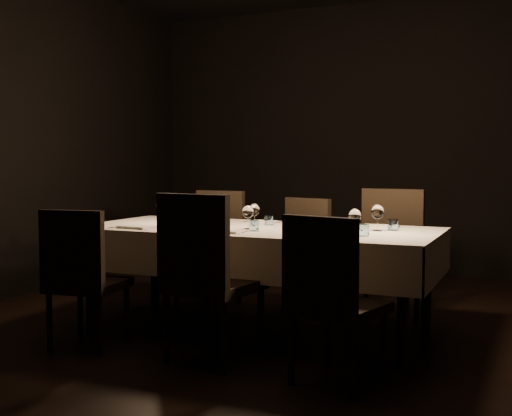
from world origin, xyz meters
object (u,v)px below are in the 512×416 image
at_px(chair_far_center, 299,249).
at_px(chair_near_left, 81,272).
at_px(chair_far_right, 388,250).
at_px(chair_near_center, 206,272).
at_px(chair_far_left, 213,242).
at_px(chair_near_right, 330,293).
at_px(dining_table, 256,238).

bearing_deg(chair_far_center, chair_near_left, -100.94).
distance_m(chair_near_left, chair_far_right, 2.27).
height_order(chair_near_left, chair_far_center, chair_far_center).
bearing_deg(chair_near_center, chair_far_left, -56.25).
relative_size(chair_near_center, chair_far_left, 1.06).
distance_m(chair_near_center, chair_far_right, 1.68).
bearing_deg(chair_far_left, chair_near_left, -90.83).
bearing_deg(chair_near_center, chair_far_center, -84.05).
bearing_deg(chair_far_left, chair_near_center, -59.57).
height_order(chair_near_right, chair_far_center, chair_near_right).
bearing_deg(chair_near_center, chair_far_right, -109.80).
height_order(chair_near_left, chair_far_right, chair_far_right).
height_order(chair_near_left, chair_near_center, chair_near_center).
bearing_deg(chair_far_center, chair_far_left, -158.87).
distance_m(dining_table, chair_near_center, 0.76).
relative_size(chair_near_right, chair_far_left, 0.96).
height_order(dining_table, chair_near_left, chair_near_left).
xyz_separation_m(dining_table, chair_far_right, (0.77, 0.74, -0.13)).
xyz_separation_m(chair_near_right, chair_far_left, (-1.54, 1.58, 0.02)).
bearing_deg(chair_far_center, dining_table, -74.32).
distance_m(chair_near_left, chair_near_center, 0.88).
xyz_separation_m(chair_near_left, chair_far_right, (1.64, 1.57, 0.04)).
relative_size(chair_near_center, chair_far_right, 1.02).
relative_size(chair_far_left, chair_far_center, 1.05).
xyz_separation_m(chair_near_left, chair_near_center, (0.87, 0.07, 0.05)).
xyz_separation_m(chair_near_center, chair_far_center, (0.04, 1.52, -0.05)).
distance_m(chair_near_right, chair_far_left, 2.21).
bearing_deg(chair_near_right, chair_far_left, -30.69).
xyz_separation_m(chair_near_center, chair_far_left, (-0.73, 1.49, -0.03)).
relative_size(dining_table, chair_near_right, 2.68).
bearing_deg(chair_near_right, chair_far_right, -73.67).
distance_m(chair_far_left, chair_far_right, 1.50).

